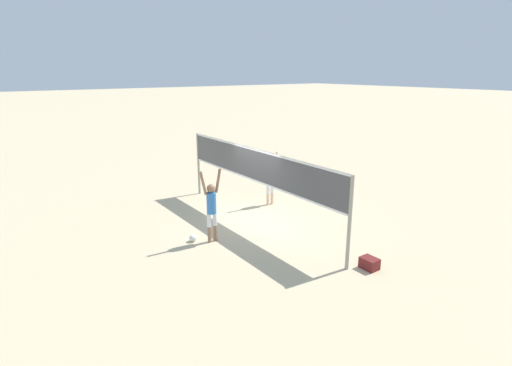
# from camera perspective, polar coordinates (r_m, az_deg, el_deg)

# --- Properties ---
(ground_plane) EXTENTS (200.00, 200.00, 0.00)m
(ground_plane) POSITION_cam_1_polar(r_m,az_deg,el_deg) (13.46, 0.00, -5.64)
(ground_plane) COLOR beige
(volleyball_net) EXTENTS (8.09, 0.10, 2.50)m
(volleyball_net) POSITION_cam_1_polar(r_m,az_deg,el_deg) (12.90, 0.00, 1.94)
(volleyball_net) COLOR gray
(volleyball_net) RESTS_ON ground_plane
(player_spiker) EXTENTS (0.28, 0.71, 2.20)m
(player_spiker) POSITION_cam_1_polar(r_m,az_deg,el_deg) (11.69, -6.38, -3.08)
(player_spiker) COLOR #8C664C
(player_spiker) RESTS_ON ground_plane
(player_blocker) EXTENTS (0.28, 0.69, 2.00)m
(player_blocker) POSITION_cam_1_polar(r_m,az_deg,el_deg) (14.91, 2.04, 0.74)
(player_blocker) COLOR beige
(player_blocker) RESTS_ON ground_plane
(volleyball) EXTENTS (0.22, 0.22, 0.22)m
(volleyball) POSITION_cam_1_polar(r_m,az_deg,el_deg) (12.15, -9.00, -7.75)
(volleyball) COLOR white
(volleyball) RESTS_ON ground_plane
(gear_bag) EXTENTS (0.45, 0.34, 0.29)m
(gear_bag) POSITION_cam_1_polar(r_m,az_deg,el_deg) (10.86, 15.89, -10.97)
(gear_bag) COLOR maroon
(gear_bag) RESTS_ON ground_plane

